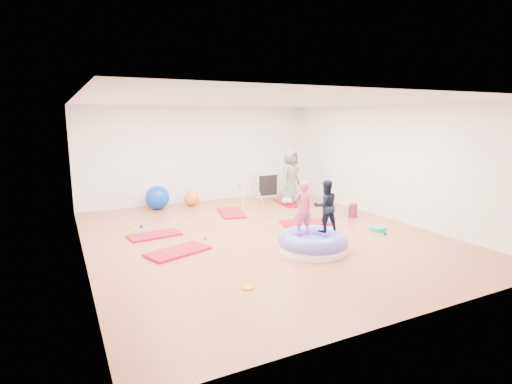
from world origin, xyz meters
name	(u,v)px	position (x,y,z in m)	size (l,w,h in m)	color
room	(262,171)	(0.00, 0.00, 1.40)	(7.01, 8.01, 2.81)	#A36347
gym_mat_front_left	(178,252)	(-1.92, -0.26, 0.02)	(1.16, 0.58, 0.05)	maroon
gym_mat_mid_left	(154,235)	(-2.07, 1.00, 0.02)	(1.07, 0.53, 0.04)	maroon
gym_mat_center_back	(231,213)	(0.18, 2.09, 0.02)	(1.15, 0.58, 0.05)	maroon
gym_mat_right	(305,223)	(1.37, 0.41, 0.02)	(1.15, 0.57, 0.05)	maroon
gym_mat_rear_right	(289,203)	(2.18, 2.47, 0.02)	(1.14, 0.57, 0.05)	maroon
inflatable_cushion	(313,243)	(0.40, -1.30, 0.16)	(1.32, 1.32, 0.42)	white
child_pink	(303,205)	(0.20, -1.23, 0.89)	(0.37, 0.24, 1.02)	#D44A7E
child_navy	(326,203)	(0.70, -1.26, 0.88)	(0.49, 0.38, 1.00)	black
adult_caregiver	(290,176)	(2.19, 2.45, 0.82)	(0.75, 0.49, 1.54)	slate
infant	(287,201)	(1.99, 2.26, 0.15)	(0.34, 0.34, 0.20)	#9CBCD1
ball_pit_balls	(250,227)	(0.02, 0.64, 0.04)	(4.91, 3.13, 0.07)	#0B3DB8
exercise_ball_blue	(157,198)	(-1.43, 3.48, 0.33)	(0.65, 0.65, 0.65)	#0B3DB8
exercise_ball_orange	(192,198)	(-0.45, 3.51, 0.22)	(0.44, 0.44, 0.44)	orange
infant_play_gym	(248,190)	(1.20, 3.21, 0.37)	(0.72, 0.68, 0.55)	silver
cube_shelf	(266,185)	(2.09, 3.79, 0.37)	(0.75, 0.37, 0.75)	silver
balance_disc	(378,229)	(2.50, -0.81, 0.04)	(0.39, 0.39, 0.09)	#0BA98E
backpack	(353,210)	(2.81, 0.41, 0.16)	(0.29, 0.18, 0.33)	maroon
yellow_toy	(248,287)	(-1.42, -2.26, 0.01)	(0.19, 0.19, 0.03)	#FFAF1E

